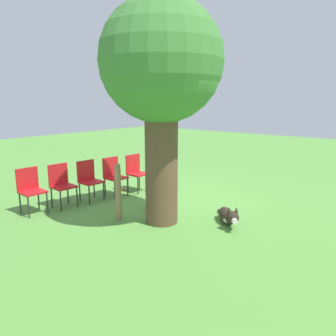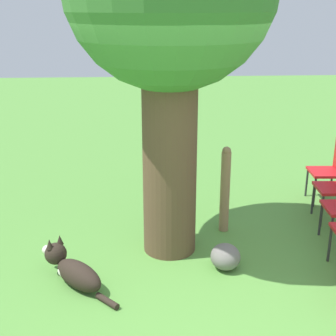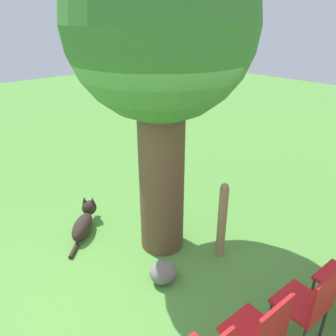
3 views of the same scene
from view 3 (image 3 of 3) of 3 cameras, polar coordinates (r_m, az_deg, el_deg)
name	(u,v)px [view 3 (image 3 of 3)]	position (r m, az deg, el deg)	size (l,w,h in m)	color
ground_plane	(113,286)	(4.23, -9.63, -19.60)	(30.00, 30.00, 0.00)	#56933D
oak_tree	(160,38)	(3.80, -1.33, 21.75)	(2.12, 2.12, 3.93)	brown
dog	(84,222)	(5.12, -14.35, -9.04)	(0.84, 0.86, 0.42)	#2D231C
fence_post	(222,220)	(4.34, 9.40, -8.97)	(0.12, 0.12, 1.08)	#937551
red_chair_1	(260,331)	(3.19, 15.79, -25.70)	(0.44, 0.46, 0.90)	red
red_chair_2	(310,302)	(3.55, 23.48, -20.62)	(0.44, 0.46, 0.90)	red
garden_rock	(163,272)	(4.15, -0.83, -17.64)	(0.32, 0.34, 0.27)	slate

